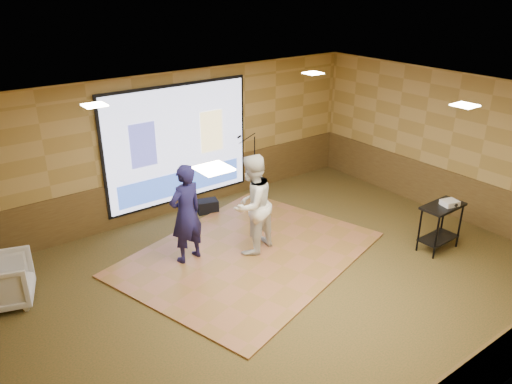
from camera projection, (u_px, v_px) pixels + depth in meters
ground at (282, 279)px, 8.47m from camera, size 9.00×9.00×0.00m
room_shell at (285, 163)px, 7.63m from camera, size 9.04×7.04×3.02m
wainscot_back at (181, 189)px, 10.83m from camera, size 9.00×0.04×0.95m
wainscot_front at (476, 380)px, 5.72m from camera, size 9.00×0.04×0.95m
wainscot_right at (443, 191)px, 10.74m from camera, size 0.04×7.00×0.95m
projector_screen at (179, 146)px, 10.40m from camera, size 3.32×0.06×2.52m
downlight_nw at (95, 105)px, 7.40m from camera, size 0.32×0.32×0.02m
downlight_ne at (313, 73)px, 9.81m from camera, size 0.32×0.32×0.02m
downlight_sw at (214, 169)px, 4.97m from camera, size 0.32×0.32×0.02m
downlight_se at (465, 105)px, 7.39m from camera, size 0.32×0.32×0.02m
dance_floor at (249, 254)px, 9.21m from camera, size 5.18×4.48×0.03m
player_left at (186, 214)px, 8.66m from camera, size 0.72×0.54×1.81m
player_right at (252, 205)px, 8.93m from camera, size 1.07×0.94×1.87m
av_table at (441, 219)px, 9.17m from camera, size 0.86×0.45×0.91m
projector at (450, 203)px, 9.03m from camera, size 0.33×0.30×0.09m
mic_stand at (253, 175)px, 11.54m from camera, size 0.60×0.24×1.52m
banquet_chair at (3, 282)px, 7.71m from camera, size 1.07×1.06×0.78m
duffel_bag at (207, 206)px, 10.82m from camera, size 0.51×0.41×0.27m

